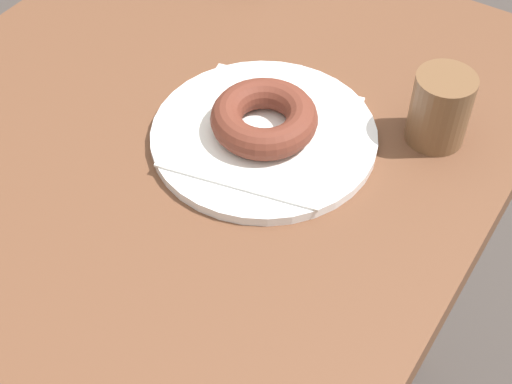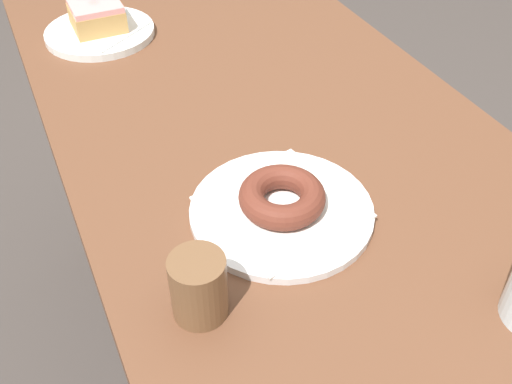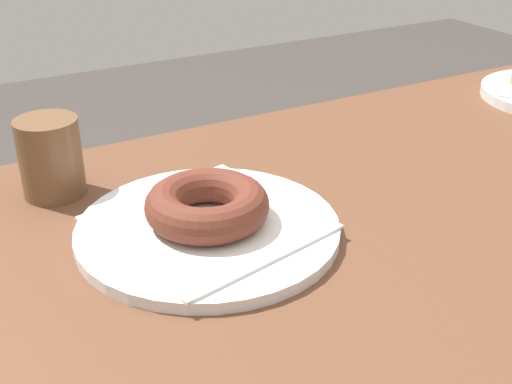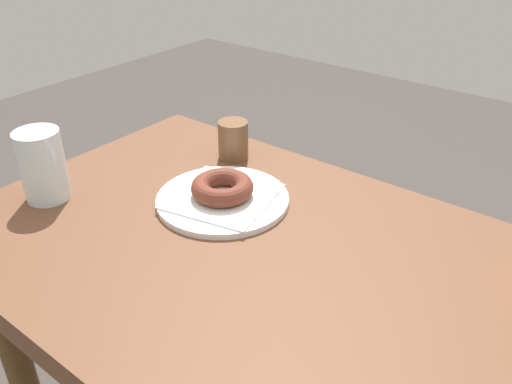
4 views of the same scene
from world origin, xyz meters
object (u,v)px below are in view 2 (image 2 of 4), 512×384
donut_chocolate_ring (282,197)px  sugar_jar (199,287)px  plate_chocolate_ring (281,211)px  donut_glazed_square (97,15)px  plate_glazed_square (100,32)px

donut_chocolate_ring → sugar_jar: bearing=-56.2°
plate_chocolate_ring → sugar_jar: bearing=-56.2°
donut_chocolate_ring → sugar_jar: sugar_jar is taller
plate_chocolate_ring → donut_chocolate_ring: size_ratio=2.14×
donut_chocolate_ring → donut_glazed_square: (-0.59, -0.10, 0.01)m
plate_chocolate_ring → donut_glazed_square: 0.60m
donut_chocolate_ring → plate_glazed_square: 0.60m
donut_glazed_square → sugar_jar: bearing=-4.5°
plate_chocolate_ring → plate_glazed_square: size_ratio=1.15×
sugar_jar → donut_glazed_square: bearing=175.5°
donut_chocolate_ring → donut_glazed_square: bearing=-170.8°
plate_glazed_square → donut_glazed_square: size_ratio=2.25×
donut_chocolate_ring → plate_glazed_square: donut_chocolate_ring is taller
plate_glazed_square → plate_chocolate_ring: bearing=9.2°
plate_chocolate_ring → plate_glazed_square: bearing=-170.8°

